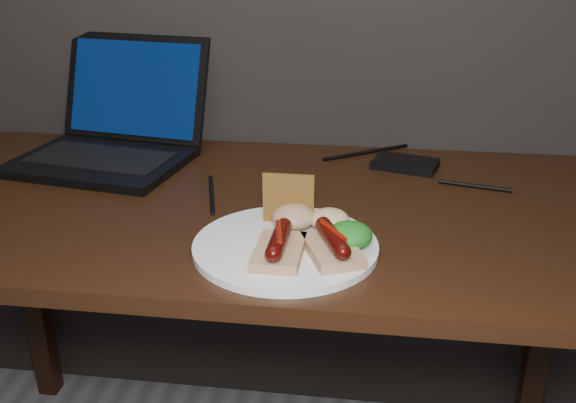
{
  "coord_description": "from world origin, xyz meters",
  "views": [
    {
      "loc": [
        0.22,
        0.31,
        1.22
      ],
      "look_at": [
        0.09,
        1.23,
        0.82
      ],
      "focal_mm": 40.0,
      "sensor_mm": 36.0,
      "label": 1
    }
  ],
  "objects": [
    {
      "name": "coleslaw_mound",
      "position": [
        0.16,
        1.25,
        0.78
      ],
      "size": [
        0.06,
        0.06,
        0.04
      ],
      "primitive_type": "ellipsoid",
      "color": "beige",
      "rests_on": "plate"
    },
    {
      "name": "bread_sausage_right",
      "position": [
        0.17,
        1.17,
        0.78
      ],
      "size": [
        0.11,
        0.13,
        0.04
      ],
      "color": "tan",
      "rests_on": "plate"
    },
    {
      "name": "salsa_mound",
      "position": [
        0.1,
        1.25,
        0.78
      ],
      "size": [
        0.07,
        0.07,
        0.04
      ],
      "primitive_type": "ellipsoid",
      "color": "maroon",
      "rests_on": "plate"
    },
    {
      "name": "laptop",
      "position": [
        -0.34,
        1.59,
        0.8
      ],
      "size": [
        0.4,
        0.4,
        0.25
      ],
      "color": "black",
      "rests_on": "desk"
    },
    {
      "name": "plate",
      "position": [
        0.09,
        1.2,
        0.76
      ],
      "size": [
        0.37,
        0.37,
        0.01
      ],
      "primitive_type": "cylinder",
      "rotation": [
        0.0,
        0.0,
        -0.35
      ],
      "color": "white",
      "rests_on": "desk"
    },
    {
      "name": "bread_sausage_center",
      "position": [
        0.09,
        1.15,
        0.78
      ],
      "size": [
        0.07,
        0.12,
        0.04
      ],
      "color": "tan",
      "rests_on": "plate"
    },
    {
      "name": "salad_greens",
      "position": [
        0.19,
        1.2,
        0.78
      ],
      "size": [
        0.07,
        0.07,
        0.04
      ],
      "primitive_type": "ellipsoid",
      "color": "#115812",
      "rests_on": "plate"
    },
    {
      "name": "desk",
      "position": [
        0.0,
        1.38,
        0.66
      ],
      "size": [
        1.4,
        0.7,
        0.75
      ],
      "color": "black",
      "rests_on": "ground"
    },
    {
      "name": "hard_drive",
      "position": [
        0.29,
        1.6,
        0.76
      ],
      "size": [
        0.15,
        0.12,
        0.02
      ],
      "primitive_type": "cube",
      "rotation": [
        0.0,
        0.0,
        -0.28
      ],
      "color": "black",
      "rests_on": "desk"
    },
    {
      "name": "crispbread",
      "position": [
        0.09,
        1.27,
        0.8
      ],
      "size": [
        0.09,
        0.01,
        0.08
      ],
      "primitive_type": "cube",
      "color": "olive",
      "rests_on": "plate"
    },
    {
      "name": "desk_cables",
      "position": [
        0.02,
        1.53,
        0.75
      ],
      "size": [
        0.93,
        0.44,
        0.01
      ],
      "color": "black",
      "rests_on": "desk"
    }
  ]
}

